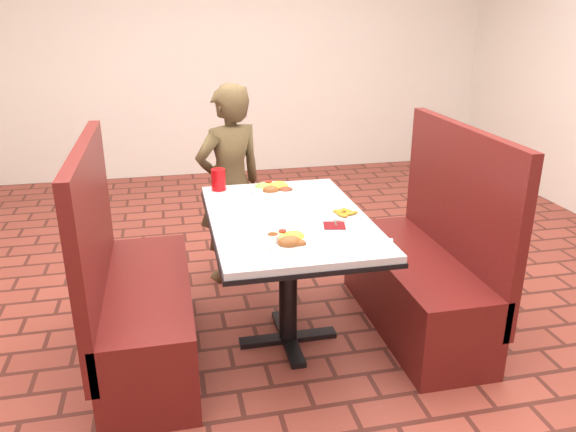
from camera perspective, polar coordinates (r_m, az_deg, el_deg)
The scene contains 14 objects.
dining_table at distance 2.94m, azimuth 0.00°, elevation -1.75°, with size 0.81×1.21×0.75m.
booth_bench_left at distance 3.03m, azimuth -15.08°, elevation -8.62°, with size 0.47×1.20×1.17m.
booth_bench_right at distance 3.33m, azimuth 13.63°, elevation -5.76°, with size 0.47×1.20×1.17m.
diner_person at distance 3.72m, azimuth -5.88°, elevation 3.13°, with size 0.48×0.32×1.33m, color brown.
near_dinner_plate at distance 2.57m, azimuth 0.05°, elevation -2.19°, with size 0.25×0.25×0.08m.
far_dinner_plate at distance 3.30m, azimuth -1.39°, elevation 3.02°, with size 0.29×0.29×0.07m.
plantain_plate at distance 2.92m, azimuth 5.77°, elevation 0.20°, with size 0.18×0.18×0.03m.
maroon_napkin at distance 2.79m, azimuth 4.73°, elevation -0.97°, with size 0.11×0.11×0.00m, color #5D0E10.
spoon_utensil at distance 2.83m, azimuth 4.78°, elevation -0.54°, with size 0.01×0.12×0.00m, color silver.
red_tumbler at distance 3.33m, azimuth -7.08°, elevation 3.69°, with size 0.08×0.08×0.13m, color red.
paper_napkin at distance 2.57m, azimuth 8.22°, elevation -2.91°, with size 0.21×0.16×0.01m, color white.
knife_utensil at distance 2.56m, azimuth 0.51°, elevation -2.73°, with size 0.01×0.15×0.00m, color silver.
fork_utensil at distance 2.55m, azimuth -0.38°, elevation -2.77°, with size 0.01×0.15×0.00m, color silver.
lettuce_shreds at distance 2.97m, azimuth 0.50°, elevation 0.47°, with size 0.28×0.32×0.00m, color #94BB4A, non-canonical shape.
Camera 1 is at (-0.59, -2.66, 1.77)m, focal length 35.00 mm.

